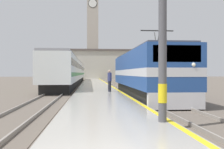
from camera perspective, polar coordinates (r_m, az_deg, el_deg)
name	(u,v)px	position (r m, az deg, el deg)	size (l,w,h in m)	color
ground_plane	(96,87)	(33.80, -3.61, -2.76)	(200.00, 200.00, 0.00)	#60564C
platform	(97,88)	(28.80, -3.39, -3.02)	(3.91, 140.00, 0.28)	#ADA89E
rail_track_near	(127,89)	(29.09, 3.24, -3.20)	(2.84, 140.00, 0.16)	#60564C
rail_track_far	(63,89)	(28.95, -10.63, -3.22)	(2.84, 140.00, 0.16)	#60564C
locomotive_train	(144,74)	(19.79, 7.07, 0.20)	(2.92, 14.97, 4.43)	black
passenger_train	(73,72)	(44.93, -8.57, 0.58)	(2.92, 48.75, 3.74)	black
person_on_platform	(110,80)	(21.66, -0.53, -1.23)	(0.34, 0.34, 1.80)	#23232D
clock_tower	(93,31)	(83.09, -4.24, 9.51)	(4.33, 4.33, 28.68)	#ADA393
station_building	(103,65)	(76.13, -1.98, 2.18)	(27.15, 6.88, 8.54)	#B7B2A3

